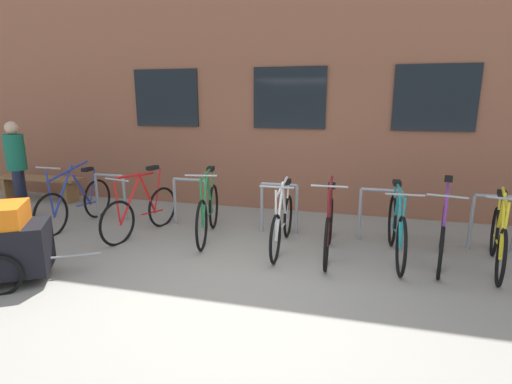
% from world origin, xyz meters
% --- Properties ---
extents(ground_plane, '(42.00, 42.00, 0.00)m').
position_xyz_m(ground_plane, '(0.00, 0.00, 0.00)').
color(ground_plane, gray).
extents(storefront_building, '(28.00, 7.79, 6.20)m').
position_xyz_m(storefront_building, '(0.00, 7.07, 3.10)').
color(storefront_building, brown).
rests_on(storefront_building, ground).
extents(bike_rack, '(6.60, 0.05, 0.80)m').
position_xyz_m(bike_rack, '(0.09, 1.90, 0.49)').
color(bike_rack, gray).
rests_on(bike_rack, ground).
extents(bicycle_green, '(0.48, 1.68, 1.07)m').
position_xyz_m(bicycle_green, '(-0.91, 1.44, 0.40)').
color(bicycle_green, black).
rests_on(bicycle_green, ground).
extents(bicycle_white, '(0.44, 1.67, 1.01)m').
position_xyz_m(bicycle_white, '(0.26, 1.30, 0.36)').
color(bicycle_white, black).
rests_on(bicycle_white, ground).
extents(bicycle_maroon, '(0.44, 1.66, 1.07)m').
position_xyz_m(bicycle_maroon, '(0.92, 1.21, 0.38)').
color(bicycle_maroon, black).
rests_on(bicycle_maroon, ground).
extents(bicycle_blue, '(0.44, 1.77, 1.09)m').
position_xyz_m(bicycle_blue, '(-3.23, 1.41, 0.38)').
color(bicycle_blue, black).
rests_on(bicycle_blue, ground).
extents(bicycle_yellow, '(0.52, 1.64, 1.02)m').
position_xyz_m(bicycle_yellow, '(2.98, 1.29, 0.37)').
color(bicycle_yellow, black).
rests_on(bicycle_yellow, ground).
extents(bicycle_teal, '(0.44, 1.78, 1.00)m').
position_xyz_m(bicycle_teal, '(1.78, 1.32, 0.40)').
color(bicycle_teal, black).
rests_on(bicycle_teal, ground).
extents(bicycle_purple, '(0.51, 1.69, 1.08)m').
position_xyz_m(bicycle_purple, '(2.35, 1.36, 0.37)').
color(bicycle_purple, black).
rests_on(bicycle_purple, ground).
extents(bicycle_red, '(0.51, 1.61, 1.05)m').
position_xyz_m(bicycle_red, '(-1.95, 1.30, 0.37)').
color(bicycle_red, black).
rests_on(bicycle_red, ground).
extents(bike_trailer, '(1.40, 1.03, 0.94)m').
position_xyz_m(bike_trailer, '(-2.60, -0.58, 0.48)').
color(bike_trailer, black).
rests_on(bike_trailer, ground).
extents(wooden_bench, '(1.90, 0.40, 0.49)m').
position_xyz_m(wooden_bench, '(-5.13, 2.67, 0.37)').
color(wooden_bench, olive).
rests_on(wooden_bench, ground).
extents(person_by_bench, '(0.32, 0.33, 1.69)m').
position_xyz_m(person_by_bench, '(-4.50, 1.58, 0.97)').
color(person_by_bench, '#1E2338').
rests_on(person_by_bench, ground).
extents(backpack, '(0.30, 0.23, 0.44)m').
position_xyz_m(backpack, '(-4.27, 1.21, 0.22)').
color(backpack, maroon).
rests_on(backpack, ground).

